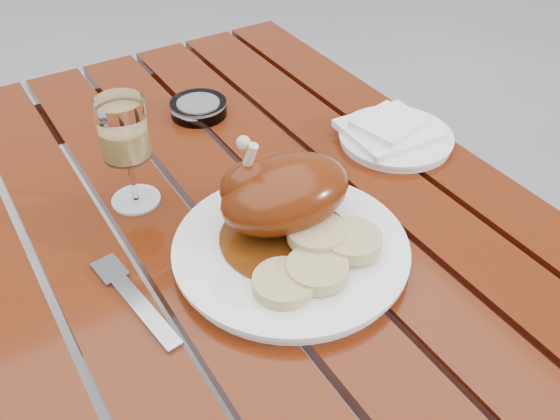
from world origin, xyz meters
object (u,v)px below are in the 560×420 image
object	(u,v)px
wine_glass	(128,154)
dinner_plate	(291,250)
table	(255,373)
side_plate	(396,138)
ashtray	(199,108)

from	to	relation	value
wine_glass	dinner_plate	bearing A→B (deg)	-59.18
table	wine_glass	distance (m)	0.49
side_plate	ashtray	xyz separation A→B (m)	(-0.24, 0.26, 0.00)
table	ashtray	distance (m)	0.50
wine_glass	table	bearing A→B (deg)	-44.47
dinner_plate	wine_glass	bearing A→B (deg)	120.82
dinner_plate	wine_glass	distance (m)	0.27
table	dinner_plate	world-z (taller)	dinner_plate
table	wine_glass	world-z (taller)	wine_glass
side_plate	ashtray	bearing A→B (deg)	133.37
table	side_plate	size ratio (longest dim) A/B	6.18
dinner_plate	ashtray	xyz separation A→B (m)	(0.06, 0.40, 0.00)
side_plate	dinner_plate	bearing A→B (deg)	-154.59
wine_glass	side_plate	bearing A→B (deg)	-10.34
dinner_plate	side_plate	bearing A→B (deg)	25.41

